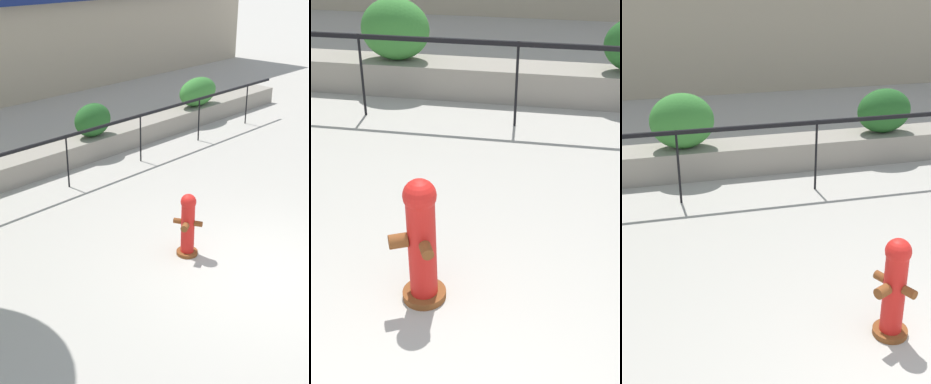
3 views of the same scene
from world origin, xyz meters
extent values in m
plane|color=#B2ADA3|center=(0.00, 0.00, 0.00)|extent=(120.00, 120.00, 0.00)
cube|color=gray|center=(0.00, 6.00, 0.25)|extent=(18.00, 0.70, 0.50)
cube|color=black|center=(0.00, 4.90, 1.12)|extent=(15.00, 0.05, 0.06)
cylinder|color=black|center=(0.00, 4.90, 0.57)|extent=(0.04, 0.04, 1.15)
cylinder|color=black|center=(2.14, 4.90, 0.57)|extent=(0.04, 0.04, 1.15)
cylinder|color=black|center=(4.29, 4.90, 0.57)|extent=(0.04, 0.04, 1.15)
cylinder|color=black|center=(6.43, 4.90, 0.57)|extent=(0.04, 0.04, 1.15)
ellipsoid|color=#235B23|center=(1.63, 6.00, 0.90)|extent=(1.00, 0.61, 0.80)
ellipsoid|color=#387F33|center=(5.56, 6.00, 0.91)|extent=(1.44, 0.65, 0.81)
cylinder|color=brown|center=(-0.36, 1.29, 0.03)|extent=(0.47, 0.47, 0.06)
cylinder|color=red|center=(-0.36, 1.29, 0.48)|extent=(0.29, 0.29, 0.85)
sphere|color=red|center=(-0.36, 1.29, 0.95)|extent=(0.25, 0.25, 0.25)
cylinder|color=brown|center=(-0.52, 1.21, 0.59)|extent=(0.18, 0.16, 0.11)
cylinder|color=brown|center=(-0.44, 1.44, 0.59)|extent=(0.14, 0.15, 0.09)
cylinder|color=brown|center=(-0.28, 1.13, 0.59)|extent=(0.14, 0.15, 0.09)
camera|label=1|loc=(-6.24, -3.63, 4.56)|focal=50.00mm
camera|label=2|loc=(0.57, -1.91, 2.93)|focal=50.00mm
camera|label=3|loc=(-2.50, -2.63, 3.50)|focal=50.00mm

